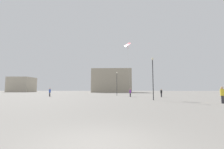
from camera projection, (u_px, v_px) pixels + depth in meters
name	position (u px, v px, depth m)	size (l,w,h in m)	color
ground_plane	(98.00, 146.00, 4.11)	(300.00, 300.00, 0.00)	gray
person_in_yellow	(222.00, 94.00, 16.54)	(0.40, 0.40, 1.85)	#2D2D33
person_in_purple	(130.00, 92.00, 31.09)	(0.37, 0.37, 1.69)	#2D2D33
person_in_blue	(50.00, 92.00, 33.08)	(0.39, 0.39, 1.80)	#2D2D33
person_in_black	(161.00, 93.00, 29.58)	(0.35, 0.35, 1.59)	#2D2D33
kite_crimson_delta	(127.00, 45.00, 30.29)	(1.53, 2.65, 9.56)	red
building_left_hall	(22.00, 85.00, 90.63)	(12.17, 11.63, 8.72)	#B2A893
building_centre_hall	(112.00, 81.00, 80.82)	(19.99, 16.26, 11.81)	#A39984
lamppost_east	(153.00, 72.00, 21.87)	(0.36, 0.36, 6.16)	#2D2D30
lamppost_west	(117.00, 80.00, 37.92)	(0.36, 0.36, 5.89)	#2D2D30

